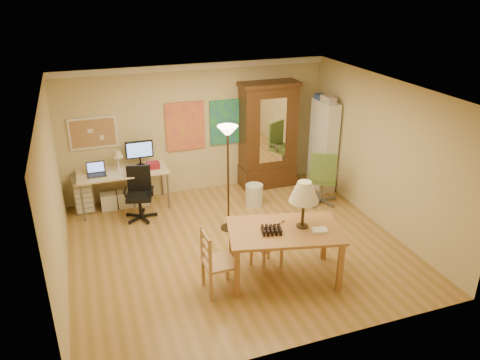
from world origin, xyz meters
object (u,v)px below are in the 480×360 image
object	(u,v)px
dining_table	(292,219)
computer_desk	(125,185)
office_chair_green	(321,189)
bookshelf	(323,146)
office_chair_black	(140,205)
armoire	(268,142)

from	to	relation	value
dining_table	computer_desk	world-z (taller)	dining_table
dining_table	computer_desk	xyz separation A→B (m)	(-2.07, 3.23, -0.51)
office_chair_green	bookshelf	size ratio (longest dim) A/B	0.60
bookshelf	computer_desk	bearing A→B (deg)	174.13
office_chair_black	bookshelf	bearing A→B (deg)	2.29
dining_table	armoire	world-z (taller)	armoire
office_chair_green	armoire	size ratio (longest dim) A/B	0.50
computer_desk	office_chair_green	distance (m)	3.91
computer_desk	bookshelf	size ratio (longest dim) A/B	0.90
office_chair_black	armoire	bearing A→B (deg)	12.97
armoire	dining_table	bearing A→B (deg)	-106.68
dining_table	office_chair_green	distance (m)	2.75
computer_desk	office_chair_green	bearing A→B (deg)	-17.21
bookshelf	armoire	bearing A→B (deg)	154.73
office_chair_black	bookshelf	size ratio (longest dim) A/B	0.53
computer_desk	bookshelf	bearing A→B (deg)	-5.87
dining_table	office_chair_black	bearing A→B (deg)	125.32
computer_desk	office_chair_black	xyz separation A→B (m)	(0.19, -0.58, -0.21)
computer_desk	office_chair_black	bearing A→B (deg)	-72.10
computer_desk	armoire	size ratio (longest dim) A/B	0.76
dining_table	office_chair_green	world-z (taller)	dining_table
office_chair_black	computer_desk	bearing A→B (deg)	107.90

